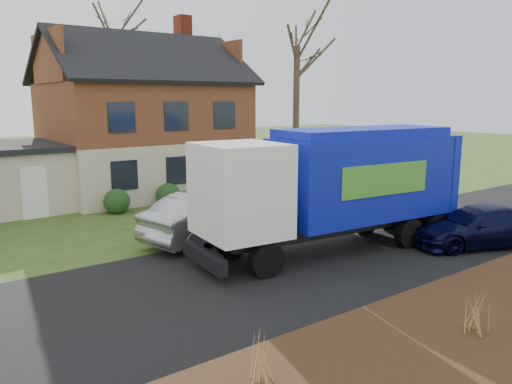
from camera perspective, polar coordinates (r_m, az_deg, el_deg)
ground at (r=14.38m, az=3.27°, el=-8.79°), size 120.00×120.00×0.00m
road at (r=14.38m, az=3.27°, el=-8.75°), size 80.00×7.00×0.02m
mulch_verge at (r=11.09m, az=21.61°, el=-14.81°), size 80.00×3.50×0.30m
main_house at (r=26.39m, az=-13.79°, el=8.67°), size 12.95×8.95×9.26m
garbage_truck at (r=15.84m, az=9.43°, el=1.21°), size 9.20×3.26×3.86m
silver_sedan at (r=17.13m, az=-5.14°, el=-2.71°), size 5.38×2.92×1.68m
navy_wagon at (r=17.92m, az=24.08°, el=-3.59°), size 4.94×3.52×1.33m
tree_front_east at (r=27.26m, az=4.75°, el=18.83°), size 3.85×3.85×10.70m
tree_back at (r=34.46m, az=-16.14°, el=18.27°), size 3.64×3.64×11.54m
grass_clump_west at (r=8.34m, az=0.71°, el=-18.36°), size 0.32×0.27×0.86m
grass_clump_mid at (r=10.71m, az=23.78°, el=-12.20°), size 0.35×0.28×0.96m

